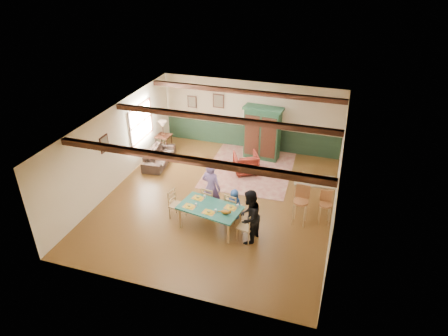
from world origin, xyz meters
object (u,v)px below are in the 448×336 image
(bar_stool_left, at_px, (300,206))
(bar_stool_right, at_px, (325,208))
(dining_chair_far_right, at_px, (233,206))
(dining_chair_end_right, at_px, (246,226))
(person_woman, at_px, (249,217))
(person_child, at_px, (234,204))
(cat, at_px, (225,212))
(dining_chair_far_left, at_px, (210,199))
(armoire, at_px, (262,133))
(person_man, at_px, (211,188))
(sofa, at_px, (159,156))
(table_lamp, at_px, (163,128))
(counter_table, at_px, (313,194))
(end_table, at_px, (164,143))
(armchair, at_px, (246,163))
(dining_table, at_px, (210,218))
(dining_chair_end_left, at_px, (177,205))

(bar_stool_left, xyz_separation_m, bar_stool_right, (0.68, 0.23, -0.09))
(dining_chair_far_right, distance_m, dining_chair_end_right, 0.99)
(bar_stool_left, relative_size, bar_stool_right, 1.18)
(person_woman, relative_size, person_child, 1.64)
(dining_chair_far_right, distance_m, bar_stool_right, 2.63)
(cat, bearing_deg, bar_stool_right, 38.80)
(dining_chair_far_right, relative_size, person_woman, 0.58)
(person_child, bearing_deg, bar_stool_right, -158.13)
(dining_chair_far_left, distance_m, armoire, 4.04)
(person_man, xyz_separation_m, sofa, (-2.85, 2.31, -0.55))
(person_man, xyz_separation_m, person_woman, (1.42, -1.02, -0.04))
(person_woman, bearing_deg, table_lamp, -123.83)
(dining_chair_far_right, height_order, cat, dining_chair_far_right)
(dining_chair_far_left, distance_m, table_lamp, 4.61)
(counter_table, distance_m, bar_stool_left, 0.92)
(dining_chair_far_right, distance_m, armoire, 4.12)
(person_man, relative_size, person_child, 1.72)
(end_table, distance_m, bar_stool_left, 6.53)
(dining_chair_far_right, relative_size, armchair, 1.11)
(dining_chair_far_right, height_order, table_lamp, table_lamp)
(dining_chair_far_left, bearing_deg, counter_table, -148.73)
(dining_table, xyz_separation_m, dining_chair_end_right, (1.08, -0.19, 0.10))
(person_child, distance_m, sofa, 4.35)
(cat, relative_size, bar_stool_right, 0.34)
(dining_chair_far_left, height_order, dining_chair_end_right, same)
(bar_stool_right, bearing_deg, person_man, 179.63)
(person_child, bearing_deg, table_lamp, -31.81)
(counter_table, bearing_deg, bar_stool_right, -57.12)
(bar_stool_left, bearing_deg, person_man, -173.03)
(person_man, xyz_separation_m, person_child, (0.75, -0.13, -0.34))
(dining_chair_end_right, bearing_deg, bar_stool_left, 142.22)
(dining_chair_far_left, relative_size, dining_chair_end_right, 1.00)
(dining_chair_end_right, distance_m, armoire, 4.95)
(bar_stool_left, bearing_deg, armoire, 121.10)
(bar_stool_left, bearing_deg, counter_table, 76.71)
(dining_table, bearing_deg, end_table, 129.15)
(armoire, bearing_deg, person_man, -94.30)
(dining_table, height_order, armchair, armchair)
(end_table, bearing_deg, person_child, -41.67)
(dining_chair_far_right, bearing_deg, sofa, -25.13)
(table_lamp, height_order, bar_stool_right, table_lamp)
(person_man, bearing_deg, armoire, -89.68)
(dining_chair_far_right, bearing_deg, person_woman, 139.73)
(dining_chair_far_right, relative_size, dining_chair_end_right, 1.00)
(dining_chair_end_right, distance_m, bar_stool_left, 1.76)
(cat, bearing_deg, armchair, 105.59)
(person_child, bearing_deg, dining_chair_end_left, 27.30)
(person_child, relative_size, counter_table, 0.81)
(dining_table, bearing_deg, dining_chair_end_left, 170.14)
(person_child, distance_m, table_lamp, 5.18)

